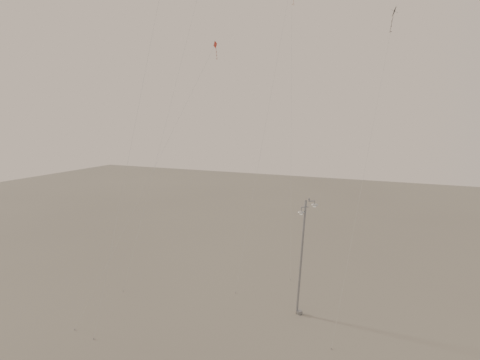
% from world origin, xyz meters
% --- Properties ---
extents(ground, '(160.00, 160.00, 0.00)m').
position_xyz_m(ground, '(0.00, 0.00, 0.00)').
color(ground, gray).
rests_on(ground, ground).
extents(street_lamp, '(1.46, 1.16, 9.81)m').
position_xyz_m(street_lamp, '(6.15, 6.52, 5.23)').
color(street_lamp, gray).
rests_on(street_lamp, ground).
extents(kite_0, '(5.03, 9.64, 32.08)m').
position_xyz_m(kite_0, '(-6.49, 11.71, 25.52)').
color(kite_0, maroon).
rests_on(kite_0, ground).
extents(kite_1, '(2.91, 8.35, 30.52)m').
position_xyz_m(kite_1, '(-4.84, 3.37, 23.66)').
color(kite_1, '#2D2625').
rests_on(kite_1, ground).
extents(kite_3, '(6.27, 12.75, 22.88)m').
position_xyz_m(kite_3, '(-4.91, 6.42, 16.03)').
color(kite_3, maroon).
rests_on(kite_3, ground).
extents(kite_4, '(2.70, 6.14, 23.83)m').
position_xyz_m(kite_4, '(11.17, 7.03, 17.57)').
color(kite_4, '#2D2625').
rests_on(kite_4, ground).
extents(kite_5, '(2.20, 5.86, 30.09)m').
position_xyz_m(kite_5, '(2.02, 16.89, 23.49)').
color(kite_5, '#9B3B19').
rests_on(kite_5, ground).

